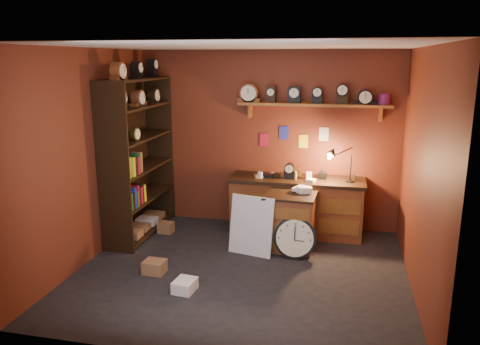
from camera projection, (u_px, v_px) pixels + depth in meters
name	position (u px, v px, depth m)	size (l,w,h in m)	color
floor	(242.00, 271.00, 5.80)	(4.00, 4.00, 0.00)	black
room_shell	(247.00, 132.00, 5.49)	(4.02, 3.62, 2.71)	maroon
shelving_unit	(136.00, 151.00, 6.81)	(0.47, 1.60, 2.58)	black
workbench	(296.00, 203.00, 6.98)	(1.98, 0.66, 1.36)	brown
low_cabinet	(290.00, 219.00, 6.40)	(0.71, 0.60, 0.87)	brown
big_round_clock	(295.00, 238.00, 6.14)	(0.56, 0.18, 0.56)	black
white_panel	(251.00, 253.00, 6.34)	(0.61, 0.03, 0.81)	silver
mini_fridge	(281.00, 226.00, 6.55)	(0.69, 0.71, 0.57)	silver
floor_box_a	(155.00, 267.00, 5.73)	(0.26, 0.22, 0.16)	#9A6C43
floor_box_b	(185.00, 286.00, 5.28)	(0.22, 0.27, 0.13)	white
floor_box_c	(166.00, 227.00, 7.07)	(0.22, 0.18, 0.16)	#9A6C43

